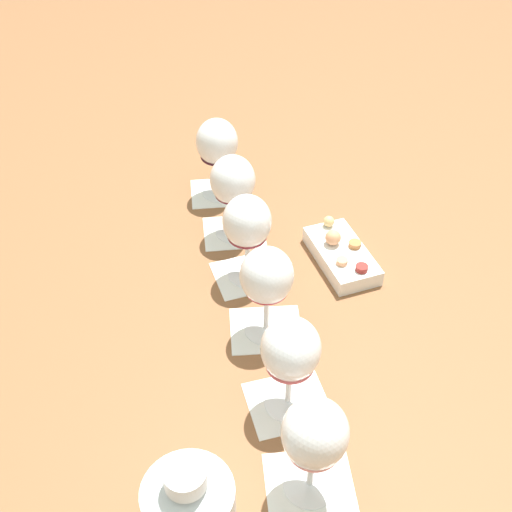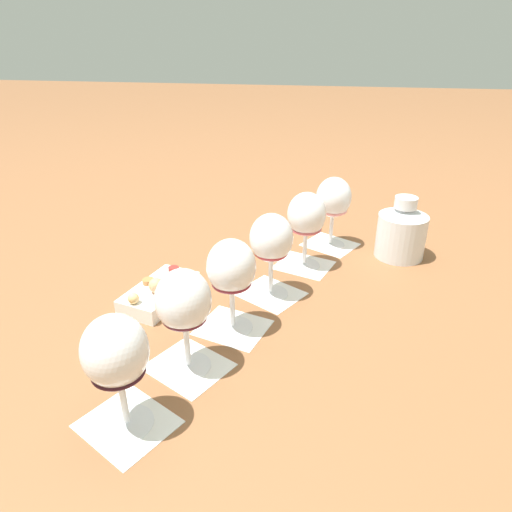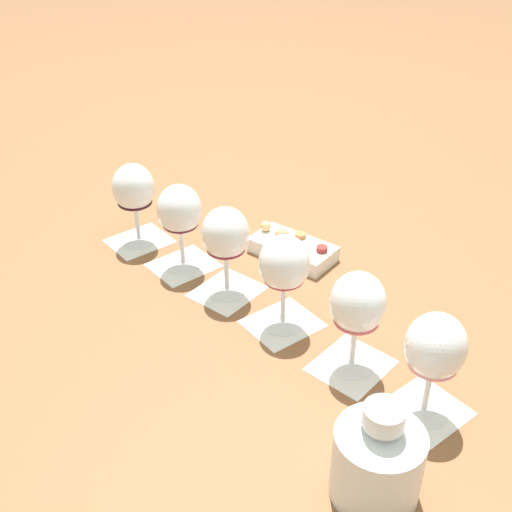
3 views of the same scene
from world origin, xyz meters
name	(u,v)px [view 1 (image 1 of 3)]	position (x,y,z in m)	size (l,w,h in m)	color
ground_plane	(257,304)	(0.00, 0.00, 0.00)	(8.00, 8.00, 0.00)	brown
tasting_card_0	(309,485)	(-0.32, 0.13, 0.00)	(0.15, 0.15, 0.00)	white
tasting_card_1	(288,402)	(-0.20, 0.08, 0.00)	(0.14, 0.15, 0.00)	white
tasting_card_2	(266,329)	(-0.06, 0.02, 0.00)	(0.15, 0.16, 0.00)	white
tasting_card_3	(248,274)	(0.07, -0.03, 0.00)	(0.13, 0.14, 0.00)	white
tasting_card_4	(234,232)	(0.19, -0.07, 0.00)	(0.15, 0.15, 0.00)	white
tasting_card_5	(219,192)	(0.32, -0.12, 0.00)	(0.15, 0.15, 0.00)	white
wine_glass_0	(315,437)	(-0.32, 0.13, 0.12)	(0.08, 0.08, 0.17)	white
wine_glass_1	(291,352)	(-0.20, 0.08, 0.12)	(0.08, 0.08, 0.17)	white
wine_glass_2	(267,279)	(-0.06, 0.02, 0.12)	(0.08, 0.08, 0.17)	white
wine_glass_3	(247,225)	(0.07, -0.03, 0.12)	(0.08, 0.08, 0.17)	white
wine_glass_4	(233,184)	(0.19, -0.07, 0.12)	(0.08, 0.08, 0.17)	white
wine_glass_5	(217,145)	(0.32, -0.12, 0.12)	(0.08, 0.08, 0.17)	white
ceramic_vase	(190,507)	(-0.29, 0.30, 0.06)	(0.11, 0.11, 0.15)	silver
snack_dish	(340,253)	(0.01, -0.19, 0.02)	(0.18, 0.13, 0.06)	white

